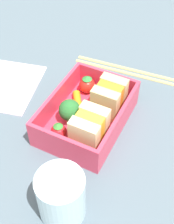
# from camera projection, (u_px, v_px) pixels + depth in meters

# --- Properties ---
(ground_plane) EXTENTS (1.20, 1.20, 0.02)m
(ground_plane) POSITION_uv_depth(u_px,v_px,m) (87.00, 127.00, 0.54)
(ground_plane) COLOR #4E5F69
(bento_tray) EXTENTS (0.17, 0.12, 0.01)m
(bento_tray) POSITION_uv_depth(u_px,v_px,m) (87.00, 120.00, 0.53)
(bento_tray) COLOR #D93751
(bento_tray) RESTS_ON ground_plane
(bento_rim) EXTENTS (0.17, 0.12, 0.04)m
(bento_rim) POSITION_uv_depth(u_px,v_px,m) (87.00, 110.00, 0.51)
(bento_rim) COLOR #D93751
(bento_rim) RESTS_ON bento_tray
(sandwich_left) EXTENTS (0.05, 0.05, 0.05)m
(sandwich_left) POSITION_uv_depth(u_px,v_px,m) (109.00, 97.00, 0.52)
(sandwich_left) COLOR #D2B97C
(sandwich_left) RESTS_ON bento_tray
(sandwich_center_left) EXTENTS (0.05, 0.05, 0.05)m
(sandwich_center_left) POSITION_uv_depth(u_px,v_px,m) (89.00, 128.00, 0.47)
(sandwich_center_left) COLOR beige
(sandwich_center_left) RESTS_ON bento_tray
(strawberry_left) EXTENTS (0.03, 0.03, 0.03)m
(strawberry_left) POSITION_uv_depth(u_px,v_px,m) (87.00, 85.00, 0.56)
(strawberry_left) COLOR red
(strawberry_left) RESTS_ON bento_tray
(carrot_stick_far_left) EXTENTS (0.05, 0.04, 0.01)m
(carrot_stick_far_left) POSITION_uv_depth(u_px,v_px,m) (78.00, 103.00, 0.54)
(carrot_stick_far_left) COLOR orange
(carrot_stick_far_left) RESTS_ON bento_tray
(broccoli_floret) EXTENTS (0.04, 0.04, 0.04)m
(broccoli_floret) POSITION_uv_depth(u_px,v_px,m) (70.00, 111.00, 0.50)
(broccoli_floret) COLOR #86C559
(broccoli_floret) RESTS_ON bento_tray
(strawberry_far_left) EXTENTS (0.03, 0.03, 0.03)m
(strawberry_far_left) POSITION_uv_depth(u_px,v_px,m) (59.00, 131.00, 0.49)
(strawberry_far_left) COLOR red
(strawberry_far_left) RESTS_ON bento_tray
(chopstick_pair) EXTENTS (0.04, 0.22, 0.01)m
(chopstick_pair) POSITION_uv_depth(u_px,v_px,m) (128.00, 70.00, 0.62)
(chopstick_pair) COLOR tan
(chopstick_pair) RESTS_ON ground_plane
(drinking_glass) EXTENTS (0.06, 0.06, 0.08)m
(drinking_glass) POSITION_uv_depth(u_px,v_px,m) (61.00, 196.00, 0.40)
(drinking_glass) COLOR silver
(drinking_glass) RESTS_ON ground_plane
(folded_napkin) EXTENTS (0.16, 0.14, 0.00)m
(folded_napkin) POSITION_uv_depth(u_px,v_px,m) (9.00, 85.00, 0.59)
(folded_napkin) COLOR silver
(folded_napkin) RESTS_ON ground_plane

